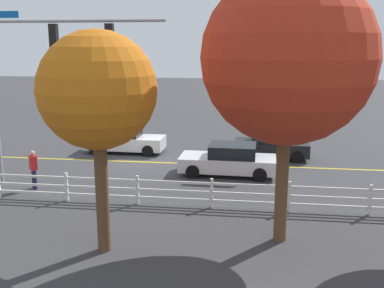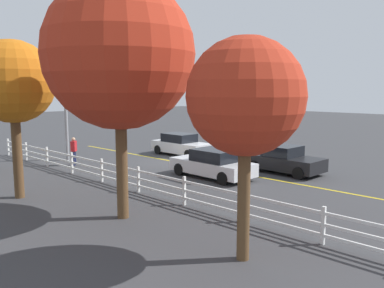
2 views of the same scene
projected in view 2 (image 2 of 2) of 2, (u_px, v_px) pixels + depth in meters
name	position (u px, v px, depth m)	size (l,w,h in m)	color
ground_plane	(173.00, 161.00, 25.21)	(120.00, 120.00, 0.00)	#38383A
lane_center_stripe	(222.00, 170.00, 22.45)	(28.00, 0.16, 0.01)	gold
signal_assembly	(82.00, 77.00, 23.54)	(7.71, 0.38, 7.44)	gray
car_0	(285.00, 160.00, 21.68)	(4.05, 2.12, 1.49)	black
car_1	(181.00, 145.00, 27.50)	(4.48, 1.89, 1.50)	silver
car_2	(213.00, 164.00, 20.55)	(4.58, 2.11, 1.48)	silver
pedestrian	(74.00, 150.00, 23.81)	(0.46, 0.47, 1.69)	#191E3F
white_rail_fence	(119.00, 174.00, 18.60)	(26.10, 0.10, 1.15)	white
tree_1	(13.00, 83.00, 16.13)	(3.38, 3.38, 6.53)	brown
tree_2	(246.00, 98.00, 10.10)	(3.06, 3.06, 5.88)	brown
tree_3	(119.00, 54.00, 13.39)	(5.15, 5.15, 8.29)	brown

